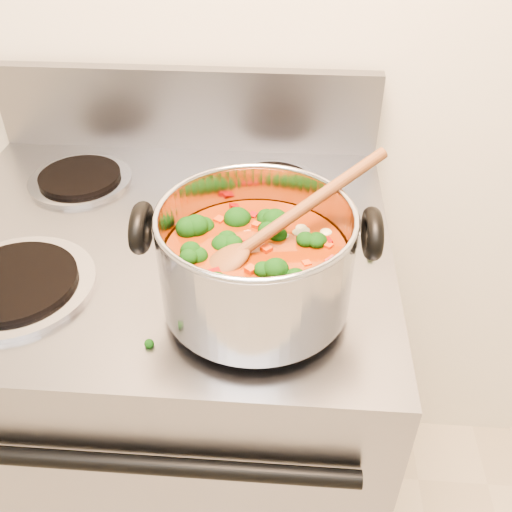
{
  "coord_description": "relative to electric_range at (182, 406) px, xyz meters",
  "views": [
    {
      "loc": [
        0.18,
        0.43,
        1.46
      ],
      "look_at": [
        0.14,
        1.0,
        1.01
      ],
      "focal_mm": 40.0,
      "sensor_mm": 36.0,
      "label": 1
    }
  ],
  "objects": [
    {
      "name": "wooden_spoon",
      "position": [
        0.18,
        -0.15,
        0.57
      ],
      "size": [
        0.25,
        0.19,
        0.12
      ],
      "rotation": [
        0.0,
        0.0,
        0.61
      ],
      "color": "brown",
      "rests_on": "stockpot"
    },
    {
      "name": "stockpot",
      "position": [
        0.17,
        -0.16,
        0.53
      ],
      "size": [
        0.31,
        0.25,
        0.15
      ],
      "rotation": [
        0.0,
        0.0,
        0.03
      ],
      "color": "#ACACB4",
      "rests_on": "electric_range"
    },
    {
      "name": "cooktop_crumbs",
      "position": [
        0.06,
        -0.23,
        0.46
      ],
      "size": [
        0.23,
        0.24,
        0.01
      ],
      "color": "black",
      "rests_on": "electric_range"
    },
    {
      "name": "electric_range",
      "position": [
        0.0,
        0.0,
        0.0
      ],
      "size": [
        0.74,
        0.67,
        1.08
      ],
      "color": "gray",
      "rests_on": "ground"
    }
  ]
}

